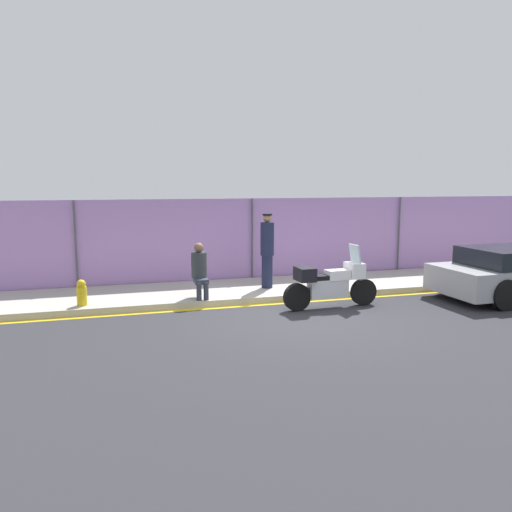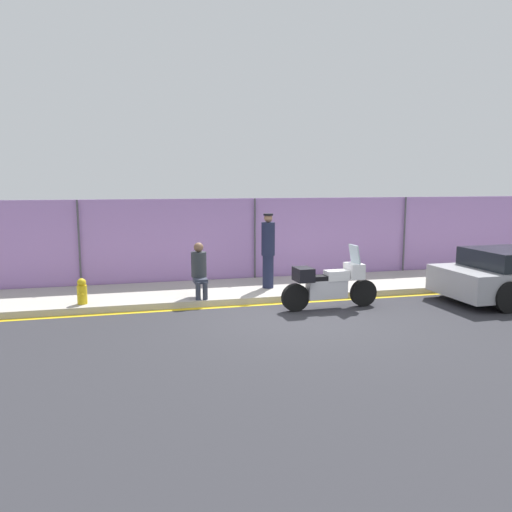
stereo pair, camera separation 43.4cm
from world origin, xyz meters
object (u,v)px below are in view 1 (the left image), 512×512
(motorcycle, at_px, (330,283))
(fire_hydrant, at_px, (82,293))
(officer_standing, at_px, (267,250))
(person_seated_on_curb, at_px, (200,267))

(motorcycle, relative_size, fire_hydrant, 3.98)
(officer_standing, bearing_deg, person_seated_on_curb, -163.05)
(fire_hydrant, bearing_deg, officer_standing, 8.19)
(motorcycle, bearing_deg, officer_standing, 114.58)
(motorcycle, height_order, fire_hydrant, motorcycle)
(officer_standing, bearing_deg, fire_hydrant, -171.81)
(motorcycle, bearing_deg, person_seated_on_curb, 153.08)
(motorcycle, xyz_separation_m, officer_standing, (-0.92, 1.81, 0.56))
(person_seated_on_curb, distance_m, fire_hydrant, 2.64)
(officer_standing, xyz_separation_m, person_seated_on_curb, (-1.82, -0.55, -0.27))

